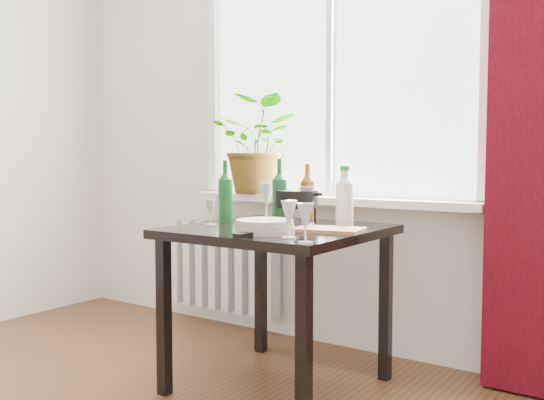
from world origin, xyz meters
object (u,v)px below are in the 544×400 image
Objects in this scene: potted_plant at (259,145)px; cutting_board at (329,230)px; wine_bottle_left at (226,191)px; fondue_pot at (297,207)px; wineglass_back_center at (307,205)px; wineglass_back_left at (266,201)px; table at (278,247)px; wine_bottle_right at (280,190)px; radiator at (223,266)px; bottle_amber at (308,192)px; wineglass_front_left at (210,212)px; wineglass_far_right at (305,223)px; tv_remote at (250,234)px; wineglass_front_right at (289,219)px; cleaning_bottle at (345,196)px; plate_stack at (265,226)px.

potted_plant is 1.09m from cutting_board.
wine_bottle_left reaches higher than fondue_pot.
wineglass_back_center is 0.65× the size of cutting_board.
wineglass_back_left is at bearing -169.49° from fondue_pot.
table is at bearing -6.92° from wine_bottle_left.
potted_plant reaches higher than wine_bottle_right.
radiator is 2.72× the size of bottle_amber.
wineglass_back_left is at bearing 79.90° from wineglass_front_left.
wineglass_far_right reaches higher than tv_remote.
potted_plant is at bearing 135.39° from wine_bottle_right.
wineglass_front_right is at bearing -29.49° from wine_bottle_left.
wineglass_back_center is at bearing 32.03° from fondue_pot.
wine_bottle_right reaches higher than wineglass_far_right.
table is at bearing -47.79° from potted_plant.
cutting_board is at bearing 64.12° from tv_remote.
cleaning_bottle is at bearing 35.89° from table.
cleaning_bottle reaches higher than tv_remote.
fondue_pot is 0.35m from cutting_board.
wineglass_far_right is 0.31m from tv_remote.
fondue_pot reaches higher than wineglass_front_left.
fondue_pot is (-0.39, 0.55, 0.00)m from wineglass_far_right.
potted_plant is at bearing 110.03° from wine_bottle_left.
wineglass_front_right is (0.25, -0.29, 0.17)m from table.
cleaning_bottle is (0.36, -0.00, -0.02)m from wine_bottle_right.
cutting_board is at bearing -9.21° from fondue_pot.
bottle_amber is at bearing 114.84° from wineglass_front_right.
fondue_pot reaches higher than plate_stack.
potted_plant is at bearing 151.54° from cleaning_bottle.
potted_plant is 2.99× the size of wineglass_back_left.
wineglass_far_right is at bearing -45.00° from table.
bottle_amber reaches higher than table.
wine_bottle_right reaches higher than wineglass_back_center.
wine_bottle_left is 2.02× the size of wineglass_front_right.
wineglass_far_right is at bearing -44.96° from wineglass_back_left.
wine_bottle_right is 0.17m from wineglass_back_center.
cutting_board is (0.38, -0.19, -0.15)m from wine_bottle_right.
wineglass_far_right is at bearing -30.11° from fondue_pot.
fondue_pot is (0.53, -0.43, -0.31)m from potted_plant.
wine_bottle_right is 0.56m from tv_remote.
wine_bottle_left is 0.84m from wineglass_far_right.
radiator is 1.09m from table.
table is at bearing 109.46° from tv_remote.
radiator is 1.42× the size of potted_plant.
wineglass_far_right is at bearing -58.98° from wineglass_back_center.
cleaning_bottle is 1.84× the size of wineglass_far_right.
wineglass_back_left reaches higher than table.
wineglass_front_right is 0.99× the size of wineglass_far_right.
table is 6.97× the size of wineglass_front_left.
wine_bottle_left is 0.98× the size of wine_bottle_right.
wineglass_front_left is at bearing -71.01° from potted_plant.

